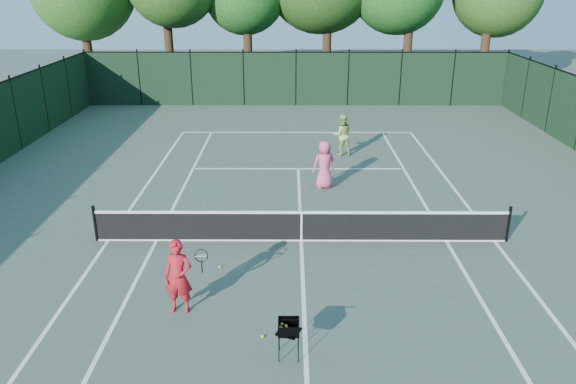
{
  "coord_description": "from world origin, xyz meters",
  "views": [
    {
      "loc": [
        -0.31,
        -14.36,
        7.0
      ],
      "look_at": [
        -0.38,
        1.0,
        1.1
      ],
      "focal_mm": 35.0,
      "sensor_mm": 36.0,
      "label": 1
    }
  ],
  "objects_px": {
    "player_pink": "(324,165)",
    "loose_ball_near_cart": "(263,336)",
    "loose_ball_midcourt": "(220,267)",
    "coach": "(179,277)",
    "ball_hopper": "(289,327)",
    "player_green": "(342,135)"
  },
  "relations": [
    {
      "from": "player_green",
      "to": "loose_ball_near_cart",
      "type": "relative_size",
      "value": 25.57
    },
    {
      "from": "player_green",
      "to": "loose_ball_midcourt",
      "type": "xyz_separation_m",
      "value": [
        -3.96,
        -9.87,
        -0.84
      ]
    },
    {
      "from": "player_pink",
      "to": "loose_ball_near_cart",
      "type": "relative_size",
      "value": 25.25
    },
    {
      "from": "ball_hopper",
      "to": "player_pink",
      "type": "bearing_deg",
      "value": 105.07
    },
    {
      "from": "coach",
      "to": "player_pink",
      "type": "height_order",
      "value": "coach"
    },
    {
      "from": "coach",
      "to": "ball_hopper",
      "type": "bearing_deg",
      "value": -29.25
    },
    {
      "from": "coach",
      "to": "player_pink",
      "type": "xyz_separation_m",
      "value": [
        3.64,
        7.9,
        -0.01
      ]
    },
    {
      "from": "ball_hopper",
      "to": "loose_ball_near_cart",
      "type": "xyz_separation_m",
      "value": [
        -0.54,
        0.59,
        -0.63
      ]
    },
    {
      "from": "coach",
      "to": "loose_ball_near_cart",
      "type": "relative_size",
      "value": 25.39
    },
    {
      "from": "player_green",
      "to": "ball_hopper",
      "type": "xyz_separation_m",
      "value": [
        -2.18,
        -13.44,
        -0.21
      ]
    },
    {
      "from": "loose_ball_midcourt",
      "to": "loose_ball_near_cart",
      "type": "bearing_deg",
      "value": -67.47
    },
    {
      "from": "player_pink",
      "to": "player_green",
      "type": "bearing_deg",
      "value": -120.53
    },
    {
      "from": "loose_ball_near_cart",
      "to": "loose_ball_midcourt",
      "type": "bearing_deg",
      "value": 112.53
    },
    {
      "from": "coach",
      "to": "player_pink",
      "type": "bearing_deg",
      "value": 69.45
    },
    {
      "from": "loose_ball_near_cart",
      "to": "loose_ball_midcourt",
      "type": "relative_size",
      "value": 1.0
    },
    {
      "from": "ball_hopper",
      "to": "loose_ball_midcourt",
      "type": "xyz_separation_m",
      "value": [
        -1.78,
        3.57,
        -0.63
      ]
    },
    {
      "from": "player_green",
      "to": "ball_hopper",
      "type": "distance_m",
      "value": 13.62
    },
    {
      "from": "coach",
      "to": "loose_ball_midcourt",
      "type": "xyz_separation_m",
      "value": [
        0.64,
        1.97,
        -0.83
      ]
    },
    {
      "from": "coach",
      "to": "ball_hopper",
      "type": "height_order",
      "value": "coach"
    },
    {
      "from": "coach",
      "to": "loose_ball_near_cart",
      "type": "distance_m",
      "value": 2.29
    },
    {
      "from": "player_green",
      "to": "ball_hopper",
      "type": "height_order",
      "value": "player_green"
    },
    {
      "from": "player_green",
      "to": "loose_ball_near_cart",
      "type": "height_order",
      "value": "player_green"
    }
  ]
}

